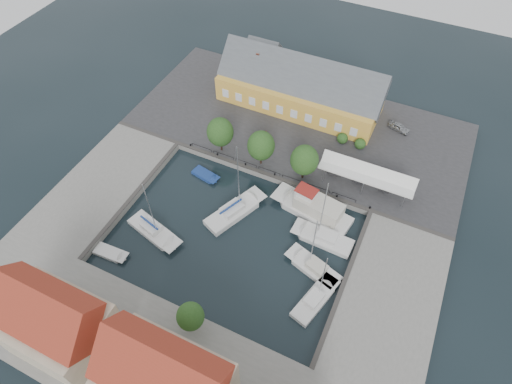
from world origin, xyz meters
TOP-DOWN VIEW (x-y plane):
  - ground at (0.00, 0.00)m, footprint 140.00×140.00m
  - north_quay at (0.00, 23.00)m, footprint 56.00×26.00m
  - west_quay at (-22.00, -2.00)m, footprint 12.00×24.00m
  - east_quay at (22.00, -2.00)m, footprint 12.00×24.00m
  - south_bank at (0.00, -21.00)m, footprint 56.00×14.00m
  - quay_edge_fittings at (0.02, 4.75)m, footprint 56.00×24.72m
  - warehouse at (-2.60, 28.36)m, footprint 28.56×14.00m
  - tent_canopy at (14.00, 14.50)m, footprint 14.00×4.00m
  - quay_trees at (-2.00, 12.00)m, footprint 18.20×4.20m
  - car_silver at (15.79, 28.98)m, footprint 3.93×2.47m
  - car_red at (-3.56, 16.53)m, footprint 2.96×3.82m
  - center_sailboat at (-1.64, 2.15)m, footprint 6.54×10.16m
  - trawler at (8.83, 7.07)m, footprint 12.61×5.55m
  - east_boat_a at (11.66, 3.33)m, footprint 8.83×3.21m
  - east_boat_b at (12.08, -1.61)m, footprint 8.29×4.87m
  - east_boat_c at (13.70, -5.81)m, footprint 4.35×7.99m
  - west_boat_d at (-10.32, -5.74)m, footprint 9.14×4.77m
  - launch_sw at (-13.67, -11.19)m, footprint 4.97×2.07m
  - launch_nw at (-9.10, 6.67)m, footprint 4.80×2.65m
  - townhouses at (1.93, -23.24)m, footprint 36.30×8.50m

SIDE VIEW (x-z plane):
  - ground at x=0.00m, z-range 0.00..0.00m
  - launch_nw at x=-9.10m, z-range -0.35..0.53m
  - launch_sw at x=-13.67m, z-range -0.40..0.58m
  - east_boat_c at x=13.70m, z-range -4.74..5.25m
  - east_boat_b at x=12.08m, z-range -5.20..5.72m
  - east_boat_a at x=11.66m, z-range -5.86..6.38m
  - west_boat_d at x=-10.32m, z-range -5.62..6.16m
  - center_sailboat at x=-1.64m, z-range -6.38..7.11m
  - north_quay at x=0.00m, z-range 0.00..1.00m
  - west_quay at x=-22.00m, z-range 0.00..1.00m
  - east_quay at x=22.00m, z-range 0.00..1.00m
  - south_bank at x=0.00m, z-range 0.00..1.00m
  - trawler at x=8.83m, z-range -1.48..3.52m
  - quay_edge_fittings at x=0.02m, z-range 0.86..1.26m
  - car_red at x=-3.56m, z-range 1.00..2.21m
  - car_silver at x=15.79m, z-range 1.00..2.25m
  - tent_canopy at x=14.00m, z-range 2.27..5.10m
  - warehouse at x=-2.60m, z-range -0.35..9.20m
  - quay_trees at x=-2.00m, z-range 1.73..8.03m
  - townhouses at x=1.93m, z-range -0.18..11.82m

